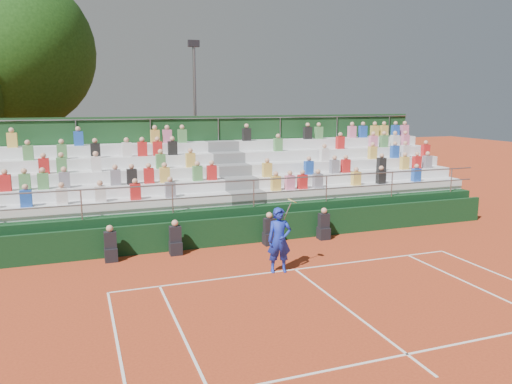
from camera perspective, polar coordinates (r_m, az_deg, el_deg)
name	(u,v)px	position (r m, az deg, el deg)	size (l,w,h in m)	color
ground	(295,270)	(15.41, 4.50, -8.83)	(90.00, 90.00, 0.00)	#B33F1D
courtside_wall	(259,229)	(18.10, 0.32, -4.21)	(20.00, 0.15, 1.00)	black
line_officials	(224,236)	(17.26, -3.63, -5.04)	(8.00, 0.40, 1.19)	black
grandstand	(232,197)	(20.96, -2.73, -0.58)	(20.00, 5.20, 4.40)	black
tennis_player	(279,240)	(14.90, 2.69, -5.51)	(0.93, 0.60, 2.22)	#162BAA
tree_east	(13,51)	(28.17, -25.98, 14.27)	(7.82, 7.82, 11.39)	#3A2815
floodlight_mast	(195,106)	(27.70, -6.99, 9.76)	(0.60, 0.25, 8.23)	gray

